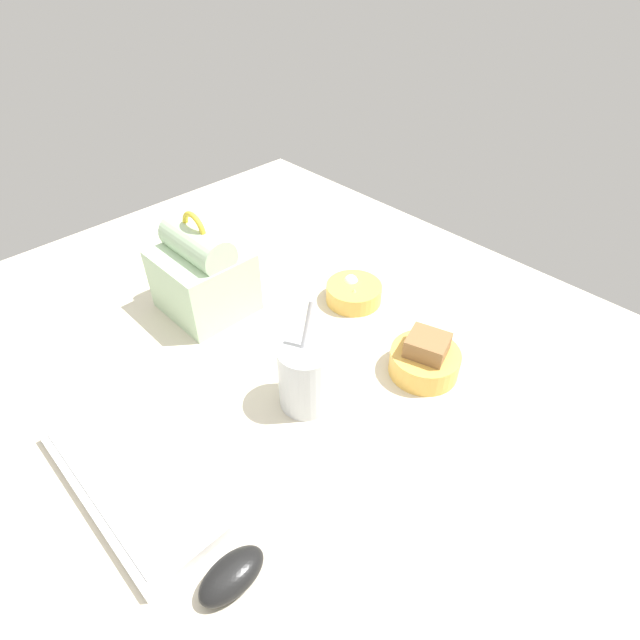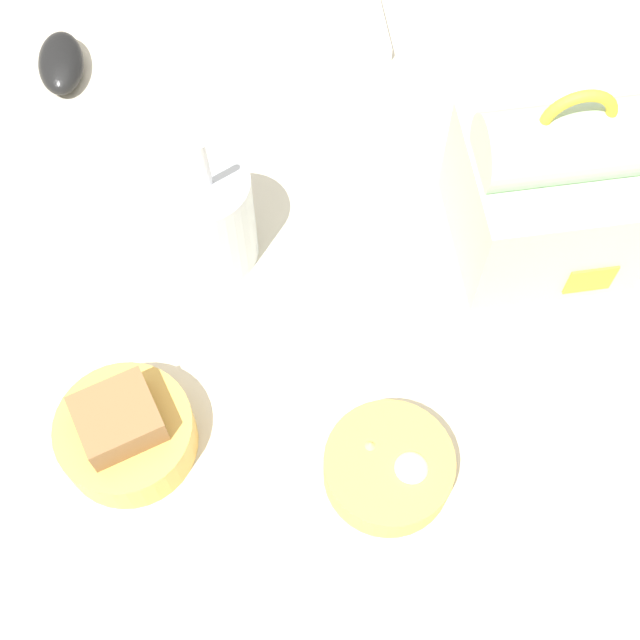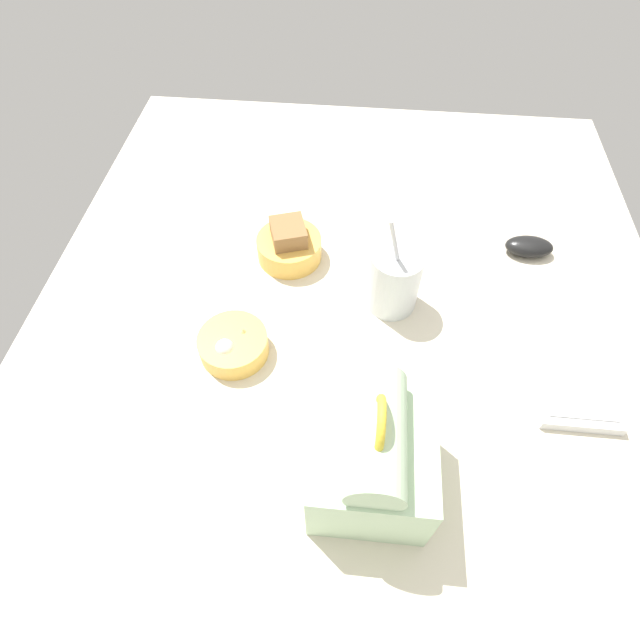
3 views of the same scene
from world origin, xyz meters
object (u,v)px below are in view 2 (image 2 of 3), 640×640
object	(u,v)px
bento_bowl_sandwich	(125,432)
lunch_bag	(551,188)
soup_cup	(209,217)
bento_bowl_snacks	(388,467)
keyboard	(246,30)
computer_mouse	(61,63)

from	to	relation	value
bento_bowl_sandwich	lunch_bag	bearing A→B (deg)	21.71
soup_cup	bento_bowl_snacks	distance (cm)	28.36
lunch_bag	soup_cup	xyz separation A→B (cm)	(-31.64, 2.72, -1.98)
lunch_bag	soup_cup	size ratio (longest dim) A/B	1.09
keyboard	bento_bowl_sandwich	size ratio (longest dim) A/B	2.64
bento_bowl_snacks	computer_mouse	bearing A→B (deg)	118.34
bento_bowl_snacks	computer_mouse	distance (cm)	57.42
lunch_bag	bento_bowl_snacks	world-z (taller)	lunch_bag
keyboard	bento_bowl_snacks	bearing A→B (deg)	-82.84
lunch_bag	bento_bowl_sandwich	xyz separation A→B (cm)	(-40.83, -16.26, -5.08)
lunch_bag	bento_bowl_sandwich	bearing A→B (deg)	-158.29
soup_cup	bento_bowl_sandwich	xyz separation A→B (cm)	(-9.19, -18.98, -3.10)
keyboard	soup_cup	distance (cm)	29.18
keyboard	bento_bowl_sandwich	bearing A→B (deg)	-107.98
lunch_bag	soup_cup	distance (cm)	31.82
keyboard	bento_bowl_snacks	world-z (taller)	bento_bowl_snacks
lunch_bag	bento_bowl_sandwich	size ratio (longest dim) A/B	1.76
soup_cup	bento_bowl_sandwich	distance (cm)	21.31
bento_bowl_sandwich	keyboard	bearing A→B (deg)	72.02
bento_bowl_sandwich	computer_mouse	world-z (taller)	bento_bowl_sandwich
lunch_bag	computer_mouse	size ratio (longest dim) A/B	2.38
bento_bowl_sandwich	computer_mouse	size ratio (longest dim) A/B	1.35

